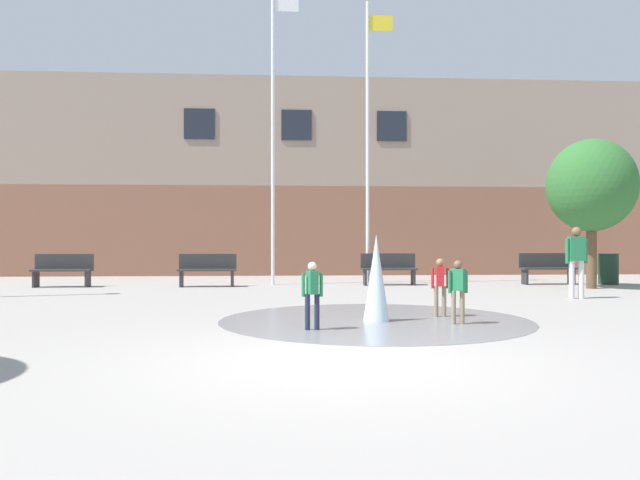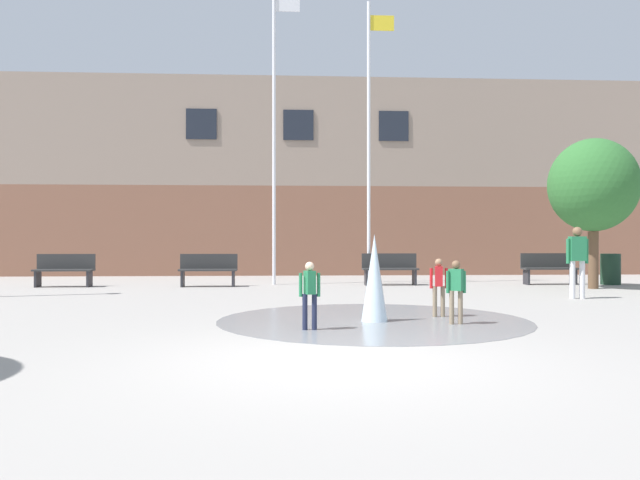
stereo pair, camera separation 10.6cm
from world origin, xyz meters
TOP-DOWN VIEW (x-y plane):
  - ground_plane at (0.00, 0.00)m, footprint 100.00×100.00m
  - library_building at (0.00, 19.01)m, footprint 36.00×6.05m
  - splash_fountain at (0.92, 3.25)m, footprint 5.04×5.04m
  - park_bench_far_left at (-6.61, 10.97)m, footprint 1.60×0.44m
  - park_bench_center at (-2.63, 10.85)m, footprint 1.60×0.44m
  - park_bench_under_right_flagpole at (2.53, 11.12)m, footprint 1.60×0.44m
  - park_bench_far_right at (7.23, 11.13)m, footprint 1.60×0.44m
  - teen_by_trashcan at (5.96, 6.73)m, footprint 0.50×0.21m
  - child_in_fountain at (2.09, 3.69)m, footprint 0.31×0.23m
  - child_with_pink_shirt at (-0.15, 2.28)m, footprint 0.31×0.24m
  - child_running at (2.12, 2.76)m, footprint 0.31×0.23m
  - flagpole_left at (-0.79, 11.52)m, footprint 0.80×0.10m
  - flagpole_right at (2.00, 11.52)m, footprint 0.80×0.10m
  - trash_can at (8.99, 10.94)m, footprint 0.56×0.56m
  - street_tree_near_building at (7.72, 9.47)m, footprint 2.33×2.33m

SIDE VIEW (x-z plane):
  - ground_plane at x=0.00m, z-range 0.00..0.00m
  - splash_fountain at x=0.92m, z-range -0.31..1.08m
  - trash_can at x=8.99m, z-range 0.00..0.90m
  - park_bench_far_left at x=-6.61m, z-range 0.02..0.93m
  - park_bench_center at x=-2.63m, z-range 0.02..0.93m
  - park_bench_under_right_flagpole at x=2.53m, z-range 0.02..0.93m
  - park_bench_far_right at x=7.23m, z-range 0.02..0.93m
  - child_in_fountain at x=2.09m, z-range 0.09..1.07m
  - child_with_pink_shirt at x=-0.15m, z-range 0.09..1.07m
  - child_running at x=2.12m, z-range 0.09..1.07m
  - teen_by_trashcan at x=5.96m, z-range 0.14..1.73m
  - street_tree_near_building at x=7.72m, z-range 0.75..4.76m
  - library_building at x=0.00m, z-range 0.00..7.29m
  - flagpole_right at x=2.00m, z-range 0.25..8.57m
  - flagpole_left at x=-0.79m, z-range 0.25..9.08m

